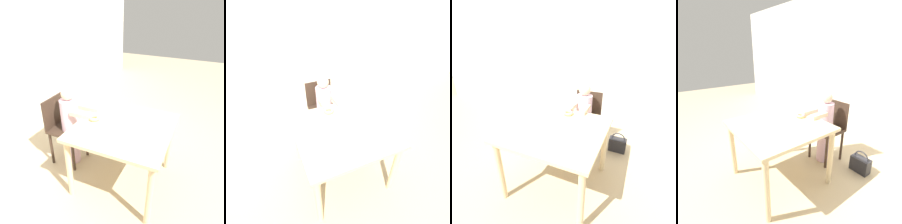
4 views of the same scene
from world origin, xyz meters
The scene contains 9 objects.
ground_plane centered at (0.00, 0.00, 0.00)m, with size 12.00×12.00×0.00m, color tan.
wall_back centered at (0.00, 1.67, 1.25)m, with size 8.00×0.05×2.50m.
dining_table centered at (0.00, 0.00, 0.63)m, with size 0.97×0.96×0.74m.
chair centered at (0.05, 0.82, 0.46)m, with size 0.38×0.39×0.86m.
child_figure centered at (0.05, 0.71, 0.53)m, with size 0.23×0.44×1.02m.
donut centered at (-0.02, 0.34, 0.76)m, with size 0.12×0.12×0.04m.
napkin centered at (0.15, 0.03, 0.74)m, with size 0.32×0.32×0.00m.
handbag centered at (0.54, 0.91, 0.11)m, with size 0.24×0.13×0.30m.
plate centered at (0.18, -0.25, 0.74)m, with size 0.18×0.18×0.01m.
Camera 4 is at (1.52, -0.98, 1.55)m, focal length 28.00 mm.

